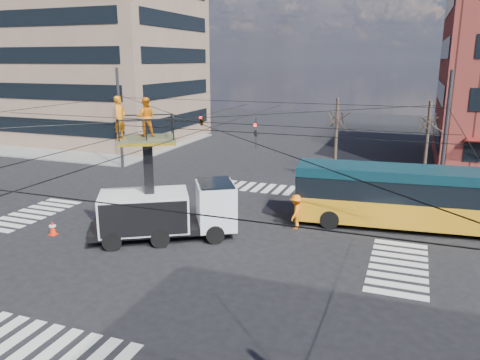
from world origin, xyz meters
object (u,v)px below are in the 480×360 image
object	(u,v)px
traffic_cone	(53,228)
worker_ground	(117,213)
flagger	(296,212)
city_bus	(416,197)
utility_truck	(166,195)

from	to	relation	value
traffic_cone	worker_ground	size ratio (longest dim) A/B	0.37
traffic_cone	flagger	bearing A→B (deg)	24.69
city_bus	flagger	xyz separation A→B (m)	(-5.79, -2.22, -0.81)
city_bus	traffic_cone	xyz separation A→B (m)	(-17.04, -7.39, -1.36)
traffic_cone	worker_ground	world-z (taller)	worker_ground
worker_ground	city_bus	bearing A→B (deg)	-58.86
utility_truck	traffic_cone	size ratio (longest dim) A/B	9.86
worker_ground	flagger	bearing A→B (deg)	-58.06
utility_truck	worker_ground	xyz separation A→B (m)	(-2.88, -0.11, -1.22)
utility_truck	city_bus	distance (m)	12.77
worker_ground	flagger	world-z (taller)	worker_ground
worker_ground	flagger	distance (m)	9.23
utility_truck	traffic_cone	xyz separation A→B (m)	(-5.63, -1.69, -1.83)
worker_ground	flagger	size ratio (longest dim) A/B	1.06
utility_truck	flagger	distance (m)	6.74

